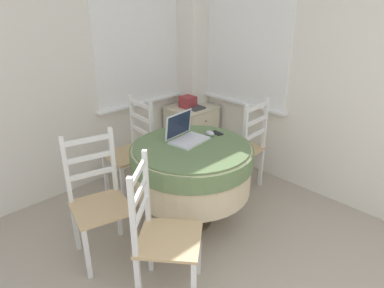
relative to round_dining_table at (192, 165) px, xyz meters
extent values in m
cube|color=white|center=(-0.97, 1.33, 0.69)|extent=(4.50, 0.06, 2.55)
cube|color=white|center=(0.45, 1.29, 0.91)|extent=(1.10, 0.01, 1.42)
cube|color=white|center=(0.45, 1.26, 0.19)|extent=(1.18, 0.07, 0.02)
cube|color=white|center=(1.28, 0.47, 0.91)|extent=(0.01, 1.10, 1.42)
cube|color=white|center=(1.25, 0.47, 0.19)|extent=(0.07, 1.18, 0.02)
cube|color=white|center=(1.14, 1.16, 0.69)|extent=(0.28, 0.28, 2.55)
cylinder|color=#4C3D2D|center=(0.00, 0.00, -0.57)|extent=(0.36, 0.36, 0.03)
cylinder|color=#4C3D2D|center=(0.00, 0.00, -0.19)|extent=(0.11, 0.11, 0.71)
cylinder|color=beige|center=(0.00, 0.00, -0.03)|extent=(1.01, 1.01, 0.39)
cylinder|color=#607A4C|center=(0.00, 0.00, 0.09)|extent=(1.03, 1.03, 0.15)
cylinder|color=#607A4C|center=(0.00, 0.00, 0.17)|extent=(0.98, 0.98, 0.02)
cube|color=silver|center=(0.05, 0.07, 0.19)|extent=(0.35, 0.26, 0.02)
cube|color=silver|center=(0.05, 0.09, 0.20)|extent=(0.30, 0.17, 0.00)
cube|color=silver|center=(0.03, 0.20, 0.31)|extent=(0.32, 0.07, 0.22)
cube|color=#192338|center=(0.03, 0.19, 0.31)|extent=(0.29, 0.06, 0.19)
ellipsoid|color=silver|center=(0.27, 0.04, 0.20)|extent=(0.06, 0.09, 0.05)
cube|color=black|center=(0.35, 0.03, 0.19)|extent=(0.07, 0.12, 0.01)
cube|color=black|center=(0.35, 0.03, 0.19)|extent=(0.06, 0.08, 0.00)
cube|color=tan|center=(-0.11, 0.80, -0.14)|extent=(0.44, 0.44, 0.02)
cube|color=white|center=(-0.28, 0.99, -0.36)|extent=(0.04, 0.04, 0.43)
cube|color=white|center=(-0.30, 0.64, -0.36)|extent=(0.04, 0.04, 0.43)
cube|color=white|center=(0.08, 0.97, -0.36)|extent=(0.04, 0.04, 0.43)
cube|color=white|center=(0.05, 0.61, -0.36)|extent=(0.04, 0.04, 0.43)
cube|color=white|center=(0.08, 0.97, 0.14)|extent=(0.03, 0.03, 0.54)
cube|color=white|center=(0.05, 0.61, 0.14)|extent=(0.03, 0.03, 0.54)
cube|color=white|center=(0.07, 0.79, 0.35)|extent=(0.05, 0.36, 0.04)
cube|color=white|center=(0.07, 0.79, 0.21)|extent=(0.05, 0.36, 0.04)
cube|color=white|center=(0.07, 0.79, 0.07)|extent=(0.05, 0.36, 0.04)
cube|color=tan|center=(0.80, 0.12, -0.14)|extent=(0.43, 0.43, 0.02)
cube|color=white|center=(0.97, 0.31, -0.36)|extent=(0.04, 0.04, 0.43)
cube|color=white|center=(0.61, 0.29, -0.36)|extent=(0.04, 0.04, 0.43)
cube|color=white|center=(0.99, -0.05, -0.36)|extent=(0.04, 0.04, 0.43)
cube|color=white|center=(0.63, -0.07, -0.36)|extent=(0.04, 0.04, 0.43)
cube|color=white|center=(0.99, -0.05, 0.14)|extent=(0.03, 0.03, 0.54)
cube|color=white|center=(0.63, -0.07, 0.14)|extent=(0.03, 0.03, 0.54)
cube|color=white|center=(0.81, -0.06, 0.35)|extent=(0.36, 0.04, 0.04)
cube|color=white|center=(0.81, -0.06, 0.21)|extent=(0.36, 0.04, 0.04)
cube|color=white|center=(0.81, -0.06, 0.07)|extent=(0.36, 0.04, 0.04)
cube|color=tan|center=(-0.66, -0.47, -0.14)|extent=(0.58, 0.58, 0.02)
cube|color=white|center=(-0.68, -0.72, -0.36)|extent=(0.05, 0.05, 0.43)
cube|color=white|center=(-0.41, -0.49, -0.36)|extent=(0.05, 0.05, 0.43)
cube|color=white|center=(-0.91, -0.44, -0.36)|extent=(0.05, 0.05, 0.43)
cube|color=white|center=(-0.64, -0.22, -0.36)|extent=(0.05, 0.05, 0.43)
cube|color=white|center=(-0.91, -0.44, 0.14)|extent=(0.05, 0.05, 0.54)
cube|color=white|center=(-0.64, -0.22, 0.14)|extent=(0.05, 0.05, 0.54)
cube|color=white|center=(-0.77, -0.33, 0.35)|extent=(0.29, 0.25, 0.04)
cube|color=white|center=(-0.77, -0.33, 0.21)|extent=(0.29, 0.25, 0.04)
cube|color=white|center=(-0.77, -0.33, 0.07)|extent=(0.29, 0.25, 0.04)
cube|color=tan|center=(-0.79, 0.17, -0.14)|extent=(0.50, 0.50, 0.02)
cube|color=white|center=(-1.01, 0.04, -0.36)|extent=(0.04, 0.04, 0.43)
cube|color=white|center=(-0.66, -0.05, -0.36)|extent=(0.04, 0.04, 0.43)
cube|color=white|center=(-0.92, 0.38, -0.36)|extent=(0.04, 0.04, 0.43)
cube|color=white|center=(-0.58, 0.29, -0.36)|extent=(0.04, 0.04, 0.43)
cube|color=white|center=(-0.92, 0.38, 0.14)|extent=(0.04, 0.04, 0.54)
cube|color=white|center=(-0.58, 0.29, 0.14)|extent=(0.04, 0.04, 0.54)
cube|color=white|center=(-0.75, 0.34, 0.35)|extent=(0.35, 0.11, 0.04)
cube|color=white|center=(-0.75, 0.34, 0.21)|extent=(0.35, 0.11, 0.04)
cube|color=white|center=(-0.75, 0.34, 0.07)|extent=(0.35, 0.11, 0.04)
cube|color=beige|center=(0.99, 1.02, -0.26)|extent=(0.51, 0.48, 0.64)
cube|color=beige|center=(0.99, 1.02, 0.07)|extent=(0.54, 0.50, 0.02)
cube|color=beige|center=(0.99, 0.78, -0.05)|extent=(0.45, 0.01, 0.18)
sphere|color=olive|center=(0.99, 0.77, -0.05)|extent=(0.02, 0.02, 0.02)
cube|color=beige|center=(0.99, 0.78, -0.26)|extent=(0.45, 0.01, 0.18)
sphere|color=olive|center=(0.99, 0.77, -0.26)|extent=(0.02, 0.02, 0.02)
cube|color=beige|center=(0.99, 0.78, -0.47)|extent=(0.45, 0.01, 0.18)
sphere|color=olive|center=(0.99, 0.77, -0.47)|extent=(0.02, 0.02, 0.02)
cube|color=#9E3338|center=(0.93, 1.02, 0.15)|extent=(0.16, 0.16, 0.14)
cube|color=#3F3F44|center=(0.96, 0.95, 0.09)|extent=(0.18, 0.23, 0.02)
camera|label=1|loc=(-1.81, -1.86, 1.33)|focal=32.00mm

